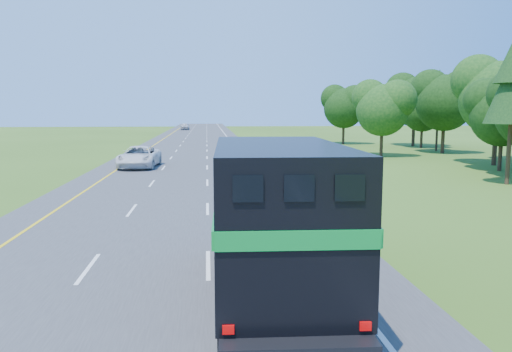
# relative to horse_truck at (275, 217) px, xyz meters

# --- Properties ---
(road) EXTENTS (15.00, 260.00, 0.04)m
(road) POSITION_rel_horse_truck_xyz_m (-3.51, 42.12, -2.18)
(road) COLOR #38383A
(road) RESTS_ON ground
(lane_markings) EXTENTS (11.15, 260.00, 0.01)m
(lane_markings) POSITION_rel_horse_truck_xyz_m (-3.51, 42.12, -2.15)
(lane_markings) COLOR yellow
(lane_markings) RESTS_ON road
(horse_truck) EXTENTS (3.18, 9.21, 4.03)m
(horse_truck) POSITION_rel_horse_truck_xyz_m (0.00, 0.00, 0.00)
(horse_truck) COLOR black
(horse_truck) RESTS_ON road
(white_suv) EXTENTS (3.34, 6.62, 1.80)m
(white_suv) POSITION_rel_horse_truck_xyz_m (-7.40, 30.77, -1.26)
(white_suv) COLOR silver
(white_suv) RESTS_ON road
(far_car) EXTENTS (2.17, 5.07, 1.71)m
(far_car) POSITION_rel_horse_truck_xyz_m (-7.07, 113.71, -1.30)
(far_car) COLOR #B1B0B7
(far_car) RESTS_ON road
(delineator) EXTENTS (0.09, 0.05, 1.06)m
(delineator) POSITION_rel_horse_truck_xyz_m (5.52, 10.93, -1.63)
(delineator) COLOR orange
(delineator) RESTS_ON ground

